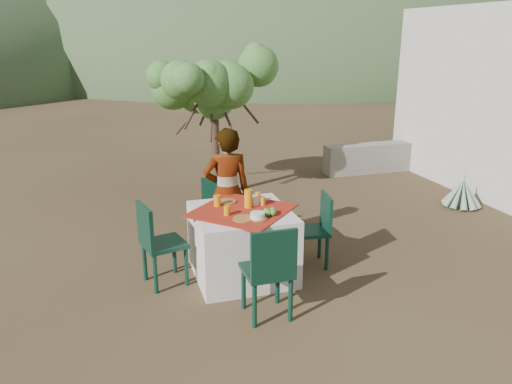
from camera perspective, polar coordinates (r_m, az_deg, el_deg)
ground at (r=5.74m, az=1.10°, el=-8.76°), size 160.00×160.00×0.00m
table at (r=5.45m, az=-1.61°, el=-5.86°), size 1.30×1.30×0.76m
chair_far at (r=6.28m, az=-4.57°, el=-1.88°), size 0.49×0.49×0.83m
chair_near at (r=4.58m, az=1.56°, el=-8.76°), size 0.44×0.44×0.93m
chair_left at (r=5.30m, az=-11.28°, el=-5.45°), size 0.51×0.51×0.91m
chair_right at (r=5.71m, az=6.98°, el=-3.93°), size 0.44×0.44×0.84m
person at (r=5.92m, az=-3.34°, el=0.04°), size 0.57×0.39×1.54m
shrub_tree at (r=8.03m, az=-4.45°, el=11.22°), size 1.79×1.76×2.11m
agave at (r=8.29m, az=22.51°, el=-0.15°), size 0.59×0.59×0.63m
stone_wall at (r=10.05m, az=14.83°, el=3.93°), size 2.60×0.35×0.55m
hill_near_right at (r=43.17m, az=1.55°, el=14.22°), size 48.00×48.00×20.00m
hill_far_center at (r=57.00m, az=-19.91°, el=14.05°), size 60.00×60.00×24.00m
hill_far_right at (r=58.93m, az=13.74°, el=14.66°), size 36.00×36.00×14.00m
plate_far at (r=5.56m, az=-3.37°, el=-1.10°), size 0.21×0.21×0.01m
plate_near at (r=5.05m, az=-1.45°, el=-3.05°), size 0.22×0.22×0.01m
glass_far at (r=5.43m, az=-4.45°, el=-0.99°), size 0.08×0.08×0.12m
glass_near at (r=5.15m, az=-3.35°, el=-2.12°), size 0.06×0.06×0.10m
juice_pitcher at (r=5.36m, az=-0.87°, el=-0.75°), size 0.09×0.09×0.20m
bowl_plate at (r=5.06m, az=0.19°, el=-3.02°), size 0.20×0.20×0.01m
white_bowl at (r=5.05m, az=0.19°, el=-2.66°), size 0.15×0.15×0.06m
jar_left at (r=5.45m, az=0.76°, el=-1.00°), size 0.06×0.06×0.10m
jar_right at (r=5.60m, az=0.22°, el=-0.50°), size 0.06×0.06×0.10m
napkin_holder at (r=5.43m, az=-0.09°, el=-1.07°), size 0.08×0.06×0.10m
fruit_cluster at (r=5.15m, az=1.59°, el=-2.28°), size 0.14×0.13×0.07m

